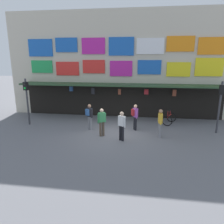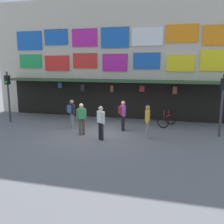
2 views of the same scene
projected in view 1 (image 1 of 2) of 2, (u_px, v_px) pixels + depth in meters
ground_plane at (114, 133)px, 13.08m from camera, size 80.00×80.00×0.00m
shopfront at (122, 65)px, 16.48m from camera, size 18.00×2.60×8.00m
traffic_light_near at (27, 94)px, 14.28m from camera, size 0.29×0.33×3.20m
traffic_light_far at (220, 99)px, 12.62m from camera, size 0.32×0.35×3.20m
bicycle_parked at (169, 119)px, 14.84m from camera, size 1.10×1.35×1.05m
pedestrian_in_black at (89, 115)px, 13.51m from camera, size 0.48×0.47×1.68m
pedestrian_in_yellow at (102, 121)px, 12.39m from camera, size 0.46×0.38×1.68m
pedestrian_in_white at (160, 122)px, 12.20m from camera, size 0.24×0.53×1.68m
pedestrian_in_red at (135, 115)px, 13.45m from camera, size 0.45×0.49×1.68m
pedestrian_in_blue at (122, 124)px, 11.68m from camera, size 0.45×0.39×1.68m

